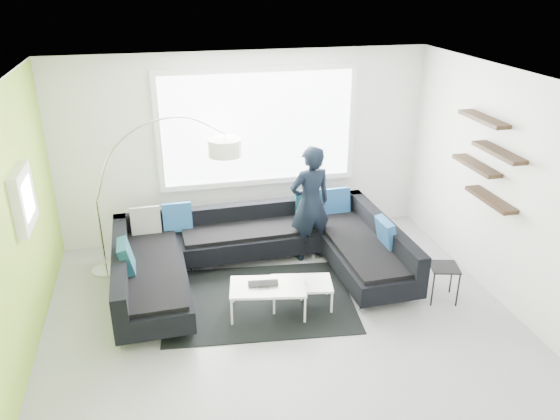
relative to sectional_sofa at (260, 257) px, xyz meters
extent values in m
plane|color=gray|center=(0.08, -1.03, -0.35)|extent=(5.50, 5.50, 0.00)
cube|color=white|center=(0.08, 1.47, 1.05)|extent=(5.50, 0.04, 2.80)
cube|color=white|center=(0.08, -3.53, 1.05)|extent=(5.50, 0.04, 2.80)
cube|color=white|center=(-2.67, -1.03, 1.05)|extent=(0.04, 5.00, 2.80)
cube|color=white|center=(2.83, -1.03, 1.05)|extent=(0.04, 5.00, 2.80)
cube|color=silver|center=(0.08, -1.03, 2.45)|extent=(5.50, 5.00, 0.04)
cube|color=#93C638|center=(-2.66, -1.03, 1.05)|extent=(0.01, 5.00, 2.80)
cube|color=white|center=(0.28, 1.43, 1.35)|extent=(2.96, 0.06, 1.68)
cube|color=white|center=(-2.60, -0.43, 1.25)|extent=(0.12, 0.66, 0.66)
cube|color=black|center=(2.72, -0.63, 1.35)|extent=(0.20, 1.24, 0.95)
cube|color=black|center=(0.00, 0.00, -0.16)|extent=(3.75, 2.38, 0.39)
cube|color=black|center=(0.00, 0.00, 0.18)|extent=(3.75, 2.38, 0.29)
cube|color=navy|center=(0.00, 0.00, 0.24)|extent=(3.30, 0.28, 0.41)
cube|color=black|center=(-0.11, -0.49, -0.34)|extent=(2.49, 1.92, 0.01)
cube|color=silver|center=(0.17, -0.74, -0.16)|extent=(1.26, 0.87, 0.38)
cube|color=black|center=(2.13, -0.97, -0.12)|extent=(0.41, 0.41, 0.47)
imported|color=black|center=(0.82, 0.47, 0.48)|extent=(0.76, 0.63, 1.67)
imported|color=black|center=(-0.11, -0.79, 0.04)|extent=(0.42, 0.32, 0.03)
camera|label=1|loc=(-1.17, -6.22, 3.46)|focal=35.00mm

